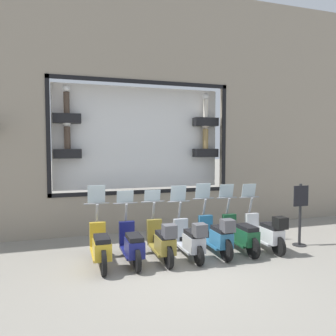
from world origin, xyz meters
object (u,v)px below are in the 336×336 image
Objects in this scene: scooter_green_1 at (241,235)px; scooter_navy_5 at (132,245)px; shop_sign_post at (300,212)px; scooter_olive_4 at (162,241)px; scooter_white_0 at (267,232)px; scooter_yellow_6 at (101,247)px; scooter_silver_3 at (191,239)px; scooter_teal_2 at (217,235)px.

scooter_green_1 reaches higher than scooter_navy_5.
scooter_navy_5 is at bearing 89.69° from shop_sign_post.
shop_sign_post is at bearing -89.46° from scooter_olive_4.
scooter_white_0 is 1.07× the size of shop_sign_post.
scooter_white_0 is 0.99× the size of scooter_yellow_6.
scooter_green_1 is at bearing -90.10° from scooter_yellow_6.
scooter_yellow_6 is (0.07, 4.21, -0.01)m from scooter_white_0.
shop_sign_post is at bearing -89.23° from scooter_silver_3.
scooter_teal_2 is 0.70m from scooter_silver_3.
scooter_teal_2 reaches higher than shop_sign_post.
scooter_green_1 is at bearing -87.14° from scooter_silver_3.
scooter_olive_4 is (-0.01, 1.40, -0.01)m from scooter_teal_2.
scooter_white_0 is 1.40m from scooter_teal_2.
scooter_silver_3 reaches higher than scooter_olive_4.
scooter_yellow_6 is at bearing 88.74° from scooter_teal_2.
shop_sign_post is (-0.03, -1.76, 0.47)m from scooter_green_1.
scooter_olive_4 is at bearing 90.54° from shop_sign_post.
scooter_white_0 is at bearing -95.45° from scooter_green_1.
scooter_teal_2 reaches higher than scooter_green_1.
scooter_navy_5 is at bearing 85.03° from scooter_olive_4.
scooter_silver_3 is 0.99× the size of scooter_navy_5.
scooter_green_1 is 1.00× the size of scooter_teal_2.
scooter_olive_4 is at bearing 91.73° from scooter_green_1.
scooter_olive_4 is at bearing -94.97° from scooter_navy_5.
scooter_green_1 is at bearing 84.55° from scooter_white_0.
scooter_olive_4 is (0.01, 0.70, 0.01)m from scooter_silver_3.
scooter_green_1 is 1.00× the size of scooter_navy_5.
shop_sign_post reaches higher than scooter_navy_5.
scooter_green_1 is 3.51m from scooter_yellow_6.
scooter_green_1 is 2.11m from scooter_olive_4.
scooter_yellow_6 is (0.08, 2.10, -0.01)m from scooter_silver_3.
scooter_yellow_6 is (0.01, 0.70, 0.02)m from scooter_navy_5.
shop_sign_post is (0.04, -1.06, 0.44)m from scooter_white_0.
scooter_teal_2 is 1.00× the size of scooter_olive_4.
scooter_green_1 is 1.82m from shop_sign_post.
scooter_navy_5 reaches higher than scooter_olive_4.
scooter_yellow_6 is at bearing 87.93° from scooter_silver_3.
scooter_white_0 is 3.51m from scooter_navy_5.
scooter_navy_5 is (0.05, 2.10, -0.06)m from scooter_teal_2.
scooter_yellow_6 is 5.29m from shop_sign_post.
scooter_white_0 reaches higher than scooter_navy_5.
shop_sign_post is (0.04, -3.17, 0.44)m from scooter_silver_3.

